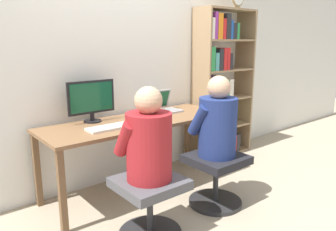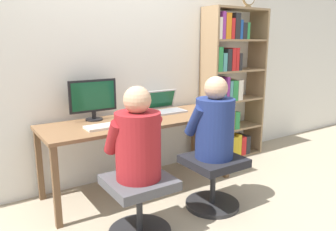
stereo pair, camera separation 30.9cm
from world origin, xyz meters
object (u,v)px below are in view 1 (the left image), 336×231
desktop_monitor (92,100)px  person_at_laptop (217,122)px  person_at_monitor (149,141)px  laptop (162,107)px  keyboard (110,127)px  office_chair_left (150,202)px  office_chair_right (216,175)px  bookshelf (219,90)px

desktop_monitor → person_at_laptop: bearing=-51.0°
person_at_monitor → laptop: bearing=47.3°
keyboard → person_at_laptop: size_ratio=0.56×
person_at_laptop → laptop: bearing=86.4°
desktop_monitor → office_chair_left: desktop_monitor is taller
office_chair_right → person_at_monitor: bearing=-177.8°
keyboard → person_at_monitor: (-0.03, -0.61, 0.03)m
office_chair_right → person_at_monitor: 0.89m
person_at_monitor → person_at_laptop: (0.76, 0.03, 0.01)m
office_chair_right → bookshelf: 1.43m
office_chair_right → person_at_monitor: person_at_monitor is taller
desktop_monitor → keyboard: desktop_monitor is taller
desktop_monitor → laptop: desktop_monitor is taller
keyboard → laptop: bearing=18.9°
laptop → bookshelf: (0.93, 0.03, 0.10)m
desktop_monitor → person_at_monitor: person_at_monitor is taller
office_chair_left → person_at_laptop: size_ratio=0.68×
person_at_laptop → bookshelf: 1.31m
laptop → office_chair_left: (-0.81, -0.88, -0.48)m
desktop_monitor → office_chair_right: 1.33m
person_at_monitor → desktop_monitor: bearing=88.3°
laptop → bookshelf: bookshelf is taller
person_at_monitor → keyboard: bearing=87.2°
desktop_monitor → laptop: size_ratio=1.30×
office_chair_left → office_chair_right: (0.76, 0.03, 0.00)m
laptop → person_at_monitor: 1.19m
keyboard → person_at_laptop: person_at_laptop is taller
office_chair_left → laptop: bearing=47.5°
person_at_monitor → office_chair_left: bearing=-90.0°
bookshelf → person_at_laptop: bearing=-138.4°
desktop_monitor → person_at_monitor: bearing=-91.7°
person_at_laptop → bookshelf: size_ratio=0.38×
person_at_monitor → person_at_laptop: person_at_laptop is taller
office_chair_left → person_at_laptop: bearing=3.0°
person_at_monitor → person_at_laptop: bearing=2.6°
office_chair_left → person_at_monitor: person_at_monitor is taller
office_chair_left → keyboard: bearing=87.2°
desktop_monitor → person_at_laptop: size_ratio=0.66×
person_at_monitor → bookshelf: bearing=27.5°
person_at_monitor → bookshelf: size_ratio=0.37×
person_at_laptop → office_chair_left: bearing=-177.0°
desktop_monitor → person_at_laptop: person_at_laptop is taller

